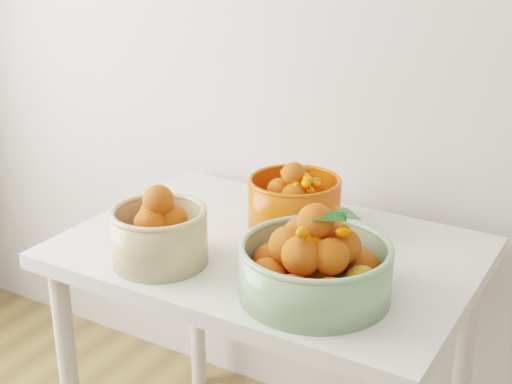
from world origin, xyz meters
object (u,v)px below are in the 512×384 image
(bowl_cream, at_px, (159,233))
(bowl_orange, at_px, (294,201))
(bowl_green, at_px, (314,265))
(table, at_px, (269,280))

(bowl_cream, relative_size, bowl_orange, 0.86)
(bowl_green, bearing_deg, bowl_cream, -173.83)
(table, relative_size, bowl_orange, 3.10)
(table, relative_size, bowl_cream, 3.59)
(bowl_cream, xyz_separation_m, bowl_green, (0.38, 0.04, -0.00))
(table, height_order, bowl_green, bowl_green)
(table, distance_m, bowl_cream, 0.32)
(table, bearing_deg, bowl_cream, -130.25)
(bowl_cream, xyz_separation_m, bowl_orange, (0.17, 0.35, -0.00))
(bowl_green, height_order, bowl_orange, bowl_green)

